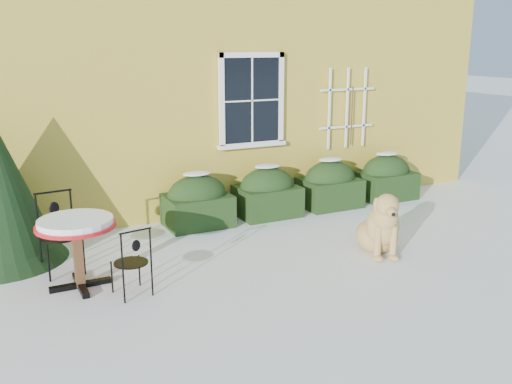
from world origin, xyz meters
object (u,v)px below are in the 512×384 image
bistro_table (76,230)px  patio_chair_near (132,261)px  dog (381,228)px  patio_chair_far (59,233)px

bistro_table → patio_chair_near: bearing=-44.1°
dog → bistro_table: bearing=-169.7°
bistro_table → dog: (4.05, -0.73, -0.35)m
bistro_table → patio_chair_far: size_ratio=0.90×
patio_chair_near → patio_chair_far: bearing=-70.1°
bistro_table → patio_chair_far: 0.69m
bistro_table → patio_chair_far: patio_chair_far is taller
bistro_table → dog: size_ratio=0.93×
bistro_table → patio_chair_far: (-0.12, 0.64, -0.21)m
patio_chair_near → patio_chair_far: (-0.65, 1.16, 0.10)m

